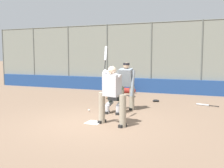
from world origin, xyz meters
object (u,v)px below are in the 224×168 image
at_px(spare_bat_first_base_side, 131,96).
at_px(umpire_home, 126,85).
at_px(spare_bat_near_backstop, 204,105).
at_px(equipment_bag_dugout_side, 124,90).
at_px(batter_at_plate, 112,93).
at_px(fielding_glove_on_dirt, 156,101).
at_px(catcher_behind_plate, 114,96).
at_px(baseball_loose, 89,110).

bearing_deg(spare_bat_first_base_side, umpire_home, -45.09).
relative_size(spare_bat_near_backstop, equipment_bag_dugout_side, 0.64).
relative_size(batter_at_plate, spare_bat_first_base_side, 3.12).
bearing_deg(fielding_glove_on_dirt, catcher_behind_plate, 73.26).
height_order(spare_bat_first_base_side, fielding_glove_on_dirt, fielding_glove_on_dirt).
distance_m(batter_at_plate, spare_bat_near_backstop, 4.74).
bearing_deg(catcher_behind_plate, batter_at_plate, 107.31).
bearing_deg(catcher_behind_plate, equipment_bag_dugout_side, -75.84).
xyz_separation_m(umpire_home, equipment_bag_dugout_side, (1.56, -4.16, -0.78)).
height_order(catcher_behind_plate, baseball_loose, catcher_behind_plate).
bearing_deg(batter_at_plate, baseball_loose, -28.45).
relative_size(catcher_behind_plate, equipment_bag_dugout_side, 0.86).
xyz_separation_m(baseball_loose, equipment_bag_dugout_side, (0.43, -4.93, 0.10)).
relative_size(batter_at_plate, baseball_loose, 30.30).
relative_size(batter_at_plate, equipment_bag_dugout_side, 1.71).
xyz_separation_m(umpire_home, fielding_glove_on_dirt, (-0.64, -2.03, -0.87)).
height_order(spare_bat_near_backstop, spare_bat_first_base_side, same).
height_order(spare_bat_near_backstop, equipment_bag_dugout_side, equipment_bag_dugout_side).
bearing_deg(umpire_home, spare_bat_near_backstop, -140.77).
xyz_separation_m(umpire_home, baseball_loose, (1.13, 0.77, -0.88)).
bearing_deg(batter_at_plate, catcher_behind_plate, -55.20).
xyz_separation_m(catcher_behind_plate, baseball_loose, (0.95, 0.04, -0.55)).
bearing_deg(batter_at_plate, umpire_home, -65.91).
bearing_deg(baseball_loose, spare_bat_first_base_side, -95.19).
bearing_deg(catcher_behind_plate, umpire_home, -106.10).
bearing_deg(fielding_glove_on_dirt, equipment_bag_dugout_side, -44.05).
bearing_deg(equipment_bag_dugout_side, umpire_home, 110.57).
bearing_deg(batter_at_plate, fielding_glove_on_dirt, -78.53).
xyz_separation_m(batter_at_plate, spare_bat_first_base_side, (1.11, -5.19, -0.88)).
xyz_separation_m(fielding_glove_on_dirt, equipment_bag_dugout_side, (2.20, -2.13, 0.09)).
bearing_deg(baseball_loose, spare_bat_near_backstop, -144.91).
bearing_deg(equipment_bag_dugout_side, spare_bat_first_base_side, 123.58).
bearing_deg(fielding_glove_on_dirt, spare_bat_first_base_side, -34.14).
relative_size(baseball_loose, equipment_bag_dugout_side, 0.06).
bearing_deg(catcher_behind_plate, spare_bat_near_backstop, -138.82).
xyz_separation_m(spare_bat_near_backstop, fielding_glove_on_dirt, (1.97, -0.16, 0.02)).
distance_m(fielding_glove_on_dirt, baseball_loose, 3.31).
distance_m(umpire_home, equipment_bag_dugout_side, 4.51).
distance_m(fielding_glove_on_dirt, equipment_bag_dugout_side, 3.07).
bearing_deg(catcher_behind_plate, fielding_glove_on_dirt, -108.31).
distance_m(umpire_home, fielding_glove_on_dirt, 2.30).
xyz_separation_m(batter_at_plate, spare_bat_near_backstop, (-2.30, -4.05, -0.88)).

